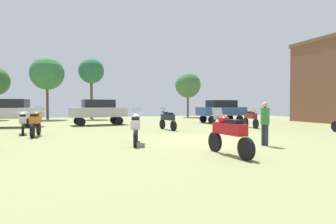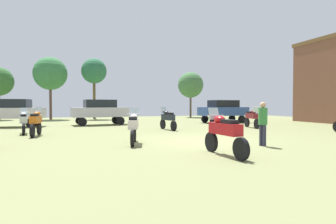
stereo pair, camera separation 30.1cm
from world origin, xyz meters
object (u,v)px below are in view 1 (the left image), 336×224
at_px(motorcycle_6, 251,117).
at_px(car_2, 9,111).
at_px(motorcycle_5, 229,132).
at_px(car_1, 98,110).
at_px(tree_4, 91,71).
at_px(person_1, 265,120).
at_px(motorcycle_3, 136,126).
at_px(motorcycle_7, 23,121).
at_px(motorcycle_2, 36,122).
at_px(tree_3, 188,85).
at_px(motorcycle_8, 168,119).
at_px(car_4, 221,110).
at_px(tree_2, 47,73).

height_order(motorcycle_6, car_2, car_2).
bearing_deg(motorcycle_5, car_1, 95.79).
bearing_deg(tree_4, person_1, -77.96).
height_order(motorcycle_3, motorcycle_7, motorcycle_3).
bearing_deg(person_1, motorcycle_5, 111.94).
bearing_deg(car_2, motorcycle_2, -153.22).
bearing_deg(person_1, tree_4, 4.99).
distance_m(car_1, tree_4, 10.42).
distance_m(car_1, person_1, 14.60).
bearing_deg(motorcycle_7, motorcycle_3, -57.62).
relative_size(motorcycle_5, tree_4, 0.34).
bearing_deg(motorcycle_6, tree_3, -88.76).
bearing_deg(motorcycle_8, person_1, -89.16).
relative_size(motorcycle_5, motorcycle_6, 1.07).
relative_size(motorcycle_7, tree_3, 0.38).
relative_size(motorcycle_2, car_2, 0.48).
xyz_separation_m(motorcycle_2, car_2, (-2.44, 6.80, 0.43)).
distance_m(motorcycle_6, car_1, 11.61).
bearing_deg(car_4, car_1, 81.57).
distance_m(motorcycle_3, car_1, 11.58).
bearing_deg(motorcycle_3, motorcycle_8, 73.98).
xyz_separation_m(tree_2, tree_3, (16.64, 0.19, -0.86)).
relative_size(car_1, car_2, 1.00).
bearing_deg(motorcycle_3, tree_4, 105.28).
relative_size(motorcycle_3, tree_3, 0.37).
bearing_deg(car_4, motorcycle_2, 109.27).
relative_size(motorcycle_7, tree_4, 0.33).
bearing_deg(car_1, motorcycle_5, -177.31).
bearing_deg(motorcycle_5, motorcycle_6, 46.73).
distance_m(motorcycle_7, tree_3, 23.48).
relative_size(motorcycle_6, motorcycle_8, 1.01).
bearing_deg(car_4, tree_4, 41.06).
bearing_deg(motorcycle_2, motorcycle_8, 13.94).
height_order(motorcycle_5, tree_2, tree_2).
distance_m(car_2, tree_4, 12.44).
bearing_deg(tree_4, car_4, -44.29).
distance_m(car_4, tree_2, 19.04).
bearing_deg(motorcycle_2, tree_4, 81.79).
xyz_separation_m(car_1, person_1, (5.09, -13.68, -0.17)).
bearing_deg(person_1, motorcycle_7, 43.33).
bearing_deg(motorcycle_8, motorcycle_3, -129.47).
distance_m(motorcycle_3, tree_3, 25.15).
distance_m(motorcycle_3, motorcycle_6, 10.70).
xyz_separation_m(motorcycle_2, motorcycle_8, (7.52, 1.19, -0.02)).
distance_m(motorcycle_2, person_1, 11.03).
relative_size(car_1, tree_3, 0.78).
bearing_deg(motorcycle_6, tree_2, -39.80).
bearing_deg(tree_2, motorcycle_6, -49.34).
height_order(motorcycle_2, motorcycle_8, motorcycle_2).
distance_m(motorcycle_2, tree_3, 23.93).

